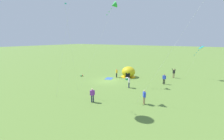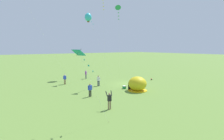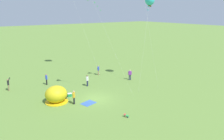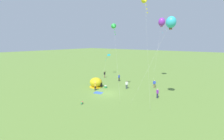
{
  "view_description": "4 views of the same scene",
  "coord_description": "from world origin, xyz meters",
  "px_view_note": "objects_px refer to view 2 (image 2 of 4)",
  "views": [
    {
      "loc": [
        21.77,
        14.1,
        7.39
      ],
      "look_at": [
        1.95,
        2.08,
        2.57
      ],
      "focal_mm": 24.0,
      "sensor_mm": 36.0,
      "label": 1
    },
    {
      "loc": [
        -22.51,
        19.63,
        6.31
      ],
      "look_at": [
        2.99,
        1.12,
        2.2
      ],
      "focal_mm": 28.0,
      "sensor_mm": 36.0,
      "label": 2
    },
    {
      "loc": [
        -13.65,
        -22.42,
        11.02
      ],
      "look_at": [
        3.23,
        0.88,
        3.13
      ],
      "focal_mm": 35.0,
      "sensor_mm": 36.0,
      "label": 3
    },
    {
      "loc": [
        17.25,
        -21.34,
        9.77
      ],
      "look_at": [
        -0.9,
        3.05,
        4.02
      ],
      "focal_mm": 24.0,
      "sensor_mm": 36.0,
      "label": 4
    }
  ],
  "objects_px": {
    "person_with_toddler": "(86,74)",
    "kite_green": "(118,9)",
    "person_near_tent": "(98,80)",
    "person_flying_kite": "(109,100)",
    "person_strolling": "(139,81)",
    "person_center_field": "(65,79)",
    "cooler_box": "(124,87)",
    "toddler_crawling": "(151,79)",
    "kite_teal": "(81,56)",
    "person_far_back": "(90,89)",
    "popup_tent": "(137,84)",
    "kite_cyan": "(88,17)"
  },
  "relations": [
    {
      "from": "popup_tent",
      "to": "cooler_box",
      "type": "distance_m",
      "value": 2.36
    },
    {
      "from": "person_center_field",
      "to": "kite_teal",
      "type": "xyz_separation_m",
      "value": [
        -16.19,
        4.72,
        4.67
      ]
    },
    {
      "from": "cooler_box",
      "to": "person_flying_kite",
      "type": "relative_size",
      "value": 0.32
    },
    {
      "from": "person_with_toddler",
      "to": "kite_green",
      "type": "height_order",
      "value": "kite_green"
    },
    {
      "from": "toddler_crawling",
      "to": "person_strolling",
      "type": "height_order",
      "value": "person_strolling"
    },
    {
      "from": "person_near_tent",
      "to": "person_center_field",
      "type": "height_order",
      "value": "same"
    },
    {
      "from": "toddler_crawling",
      "to": "person_strolling",
      "type": "relative_size",
      "value": 0.31
    },
    {
      "from": "person_near_tent",
      "to": "person_center_field",
      "type": "xyz_separation_m",
      "value": [
        4.5,
        4.0,
        0.0
      ]
    },
    {
      "from": "cooler_box",
      "to": "person_strolling",
      "type": "relative_size",
      "value": 0.35
    },
    {
      "from": "person_flying_kite",
      "to": "kite_green",
      "type": "xyz_separation_m",
      "value": [
        9.06,
        -8.14,
        11.48
      ]
    },
    {
      "from": "person_strolling",
      "to": "kite_teal",
      "type": "distance_m",
      "value": 15.94
    },
    {
      "from": "person_flying_kite",
      "to": "person_with_toddler",
      "type": "xyz_separation_m",
      "value": [
        17.13,
        -6.26,
        -0.03
      ]
    },
    {
      "from": "toddler_crawling",
      "to": "kite_teal",
      "type": "height_order",
      "value": "kite_teal"
    },
    {
      "from": "popup_tent",
      "to": "toddler_crawling",
      "type": "height_order",
      "value": "popup_tent"
    },
    {
      "from": "kite_teal",
      "to": "person_with_toddler",
      "type": "bearing_deg",
      "value": -28.29
    },
    {
      "from": "toddler_crawling",
      "to": "person_near_tent",
      "type": "bearing_deg",
      "value": 81.9
    },
    {
      "from": "popup_tent",
      "to": "kite_green",
      "type": "relative_size",
      "value": 0.21
    },
    {
      "from": "person_near_tent",
      "to": "kite_green",
      "type": "bearing_deg",
      "value": -105.74
    },
    {
      "from": "toddler_crawling",
      "to": "person_center_field",
      "type": "height_order",
      "value": "person_center_field"
    },
    {
      "from": "cooler_box",
      "to": "person_near_tent",
      "type": "relative_size",
      "value": 0.35
    },
    {
      "from": "person_center_field",
      "to": "kite_cyan",
      "type": "bearing_deg",
      "value": -57.35
    },
    {
      "from": "person_far_back",
      "to": "kite_green",
      "type": "xyz_separation_m",
      "value": [
        3.81,
        -7.49,
        11.52
      ]
    },
    {
      "from": "person_center_field",
      "to": "kite_green",
      "type": "height_order",
      "value": "kite_green"
    },
    {
      "from": "popup_tent",
      "to": "person_center_field",
      "type": "xyz_separation_m",
      "value": [
        10.55,
        6.93,
        -0.03
      ]
    },
    {
      "from": "cooler_box",
      "to": "person_far_back",
      "type": "relative_size",
      "value": 0.35
    },
    {
      "from": "popup_tent",
      "to": "person_center_field",
      "type": "relative_size",
      "value": 1.63
    },
    {
      "from": "person_with_toddler",
      "to": "kite_green",
      "type": "distance_m",
      "value": 14.19
    },
    {
      "from": "cooler_box",
      "to": "kite_green",
      "type": "bearing_deg",
      "value": -20.12
    },
    {
      "from": "person_near_tent",
      "to": "kite_cyan",
      "type": "distance_m",
      "value": 15.08
    },
    {
      "from": "person_near_tent",
      "to": "person_with_toddler",
      "type": "height_order",
      "value": "same"
    },
    {
      "from": "person_flying_kite",
      "to": "person_far_back",
      "type": "relative_size",
      "value": 1.1
    },
    {
      "from": "cooler_box",
      "to": "popup_tent",
      "type": "bearing_deg",
      "value": -160.9
    },
    {
      "from": "person_center_field",
      "to": "person_strolling",
      "type": "distance_m",
      "value": 12.59
    },
    {
      "from": "toddler_crawling",
      "to": "person_with_toddler",
      "type": "height_order",
      "value": "person_with_toddler"
    },
    {
      "from": "person_center_field",
      "to": "kite_green",
      "type": "distance_m",
      "value": 14.68
    },
    {
      "from": "person_with_toddler",
      "to": "kite_teal",
      "type": "xyz_separation_m",
      "value": [
        -18.84,
        10.14,
        4.67
      ]
    },
    {
      "from": "person_flying_kite",
      "to": "person_center_field",
      "type": "relative_size",
      "value": 1.1
    },
    {
      "from": "toddler_crawling",
      "to": "kite_green",
      "type": "bearing_deg",
      "value": 85.25
    },
    {
      "from": "toddler_crawling",
      "to": "kite_teal",
      "type": "distance_m",
      "value": 22.9
    },
    {
      "from": "person_near_tent",
      "to": "person_far_back",
      "type": "xyz_separation_m",
      "value": [
        -4.75,
        4.18,
        0.0
      ]
    },
    {
      "from": "popup_tent",
      "to": "person_strolling",
      "type": "relative_size",
      "value": 1.63
    },
    {
      "from": "person_near_tent",
      "to": "kite_teal",
      "type": "relative_size",
      "value": 0.28
    },
    {
      "from": "person_near_tent",
      "to": "person_strolling",
      "type": "bearing_deg",
      "value": -133.8
    },
    {
      "from": "person_center_field",
      "to": "person_far_back",
      "type": "relative_size",
      "value": 1.0
    },
    {
      "from": "person_flying_kite",
      "to": "kite_green",
      "type": "height_order",
      "value": "kite_green"
    },
    {
      "from": "person_center_field",
      "to": "person_strolling",
      "type": "xyz_separation_m",
      "value": [
        -9.05,
        -8.75,
        0.0
      ]
    },
    {
      "from": "person_far_back",
      "to": "kite_green",
      "type": "relative_size",
      "value": 0.13
    },
    {
      "from": "toddler_crawling",
      "to": "person_flying_kite",
      "type": "xyz_separation_m",
      "value": [
        -8.41,
        15.92,
        0.82
      ]
    },
    {
      "from": "person_strolling",
      "to": "person_far_back",
      "type": "relative_size",
      "value": 1.0
    },
    {
      "from": "person_near_tent",
      "to": "kite_teal",
      "type": "xyz_separation_m",
      "value": [
        -11.69,
        8.71,
        4.67
      ]
    }
  ]
}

